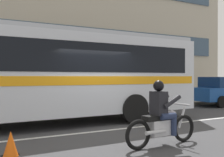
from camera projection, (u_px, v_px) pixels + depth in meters
The scene contains 7 objects.
ground_plane at pixel (97, 127), 8.44m from camera, with size 60.00×60.00×0.00m, color #3D3D3F.
sidewalk_curb at pixel (55, 108), 12.96m from camera, with size 28.00×3.80×0.15m, color gray.
lane_center_stripe at pixel (105, 130), 7.91m from camera, with size 26.60×0.14×0.01m, color silver.
office_building_facade at pixel (44, 7), 14.94m from camera, with size 28.00×0.89×11.38m.
transit_bus at pixel (28, 70), 8.56m from camera, with size 12.50×2.70×3.22m.
motorcycle_with_rider at pixel (162, 118), 6.17m from camera, with size 2.14×0.64×1.56m.
traffic_cone at pixel (11, 145), 5.25m from camera, with size 0.36×0.36×0.55m.
Camera 1 is at (-3.49, -7.69, 1.65)m, focal length 41.46 mm.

